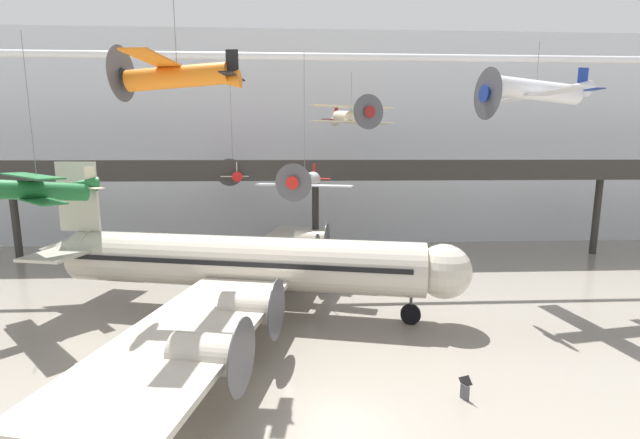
{
  "coord_description": "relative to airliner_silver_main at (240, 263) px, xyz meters",
  "views": [
    {
      "loc": [
        -1.68,
        -15.89,
        11.25
      ],
      "look_at": [
        -0.26,
        12.96,
        6.47
      ],
      "focal_mm": 24.0,
      "sensor_mm": 36.0,
      "label": 1
    }
  ],
  "objects": [
    {
      "name": "ground_plane",
      "position": [
        5.73,
        -12.61,
        -3.57
      ],
      "size": [
        260.0,
        260.0,
        0.0
      ],
      "primitive_type": "plane",
      "color": "gray"
    },
    {
      "name": "airliner_silver_main",
      "position": [
        0.0,
        0.0,
        0.0
      ],
      "size": [
        30.55,
        35.23,
        10.37
      ],
      "rotation": [
        0.0,
        0.0,
        -0.22
      ],
      "color": "beige",
      "rests_on": "ground"
    },
    {
      "name": "suspended_plane_silver_racer",
      "position": [
        4.5,
        4.34,
        5.23
      ],
      "size": [
        7.54,
        6.39,
        10.71
      ],
      "rotation": [
        0.0,
        0.0,
        4.4
      ],
      "color": "silver"
    },
    {
      "name": "suspended_plane_orange_highwing",
      "position": [
        -2.04,
        -5.74,
        11.32
      ],
      "size": [
        6.46,
        7.91,
        4.84
      ],
      "rotation": [
        0.0,
        0.0,
        3.02
      ],
      "color": "orange"
    },
    {
      "name": "mezzanine_walkway",
      "position": [
        5.73,
        14.37,
        4.97
      ],
      "size": [
        110.0,
        3.2,
        10.21
      ],
      "color": "#2D2B28",
      "rests_on": "ground"
    },
    {
      "name": "info_sign_pedestal",
      "position": [
        11.51,
        -10.99,
        -3.12
      ],
      "size": [
        0.41,
        0.7,
        1.24
      ],
      "rotation": [
        0.0,
        0.0,
        0.5
      ],
      "color": "#4C4C51",
      "rests_on": "ground"
    },
    {
      "name": "hangar_back_wall",
      "position": [
        5.73,
        23.35,
        8.66
      ],
      "size": [
        140.0,
        3.0,
        24.46
      ],
      "color": "silver",
      "rests_on": "ground"
    },
    {
      "name": "suspended_plane_green_biplane",
      "position": [
        -12.54,
        -0.6,
        5.11
      ],
      "size": [
        7.4,
        7.4,
        11.54
      ],
      "rotation": [
        0.0,
        0.0,
        3.93
      ],
      "color": "#1E6B33"
    },
    {
      "name": "suspended_plane_red_highwing",
      "position": [
        -2.69,
        15.77,
        5.17
      ],
      "size": [
        8.44,
        7.06,
        11.03
      ],
      "rotation": [
        0.0,
        0.0,
        1.83
      ],
      "color": "red"
    },
    {
      "name": "ceiling_truss_beam",
      "position": [
        5.73,
        8.45,
        15.2
      ],
      "size": [
        120.0,
        0.6,
        0.6
      ],
      "color": "silver"
    },
    {
      "name": "suspended_plane_cream_biplane",
      "position": [
        9.14,
        13.59,
        10.73
      ],
      "size": [
        8.6,
        7.43,
        5.48
      ],
      "rotation": [
        0.0,
        0.0,
        5.1
      ],
      "color": "beige"
    },
    {
      "name": "suspended_plane_white_twin",
      "position": [
        20.5,
        1.33,
        11.65
      ],
      "size": [
        8.08,
        9.88,
        5.27
      ],
      "rotation": [
        0.0,
        0.0,
        3.26
      ],
      "color": "silver"
    }
  ]
}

